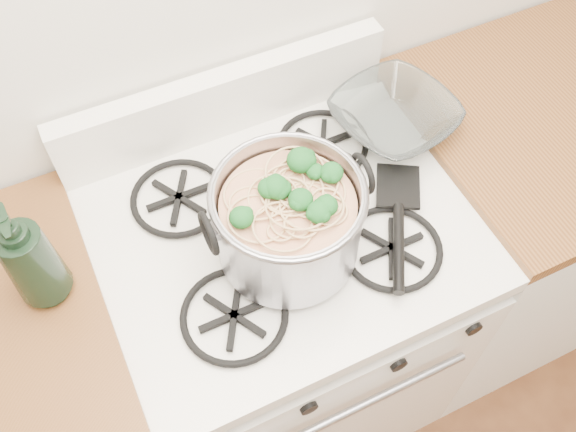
{
  "coord_description": "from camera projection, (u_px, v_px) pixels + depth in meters",
  "views": [
    {
      "loc": [
        -0.3,
        0.61,
        2.0
      ],
      "look_at": [
        -0.02,
        1.2,
        1.03
      ],
      "focal_mm": 40.0,
      "sensor_mm": 36.0,
      "label": 1
    }
  ],
  "objects": [
    {
      "name": "bottle",
      "position": [
        27.0,
        255.0,
        1.11
      ],
      "size": [
        0.11,
        0.11,
        0.26
      ],
      "primitive_type": "imported",
      "rotation": [
        0.0,
        0.0,
        0.06
      ],
      "color": "black",
      "rests_on": "counter_left"
    },
    {
      "name": "gas_range",
      "position": [
        284.0,
        322.0,
        1.7
      ],
      "size": [
        0.76,
        0.66,
        0.92
      ],
      "color": "white",
      "rests_on": "ground"
    },
    {
      "name": "stock_pot",
      "position": [
        288.0,
        222.0,
        1.19
      ],
      "size": [
        0.31,
        0.28,
        0.19
      ],
      "color": "#9998A1",
      "rests_on": "gas_range"
    },
    {
      "name": "spatula",
      "position": [
        398.0,
        184.0,
        1.33
      ],
      "size": [
        0.41,
        0.41,
        0.02
      ],
      "primitive_type": null,
      "rotation": [
        0.0,
        0.0,
        -0.54
      ],
      "color": "black",
      "rests_on": "gas_range"
    },
    {
      "name": "counter_left",
      "position": [
        97.0,
        399.0,
        1.56
      ],
      "size": [
        0.25,
        0.65,
        0.92
      ],
      "color": "silver",
      "rests_on": "ground"
    },
    {
      "name": "glass_bowl",
      "position": [
        393.0,
        122.0,
        1.43
      ],
      "size": [
        0.13,
        0.13,
        0.03
      ],
      "primitive_type": "imported",
      "rotation": [
        0.0,
        0.0,
        0.23
      ],
      "color": "white",
      "rests_on": "gas_range"
    },
    {
      "name": "counter_right",
      "position": [
        552.0,
        200.0,
        1.9
      ],
      "size": [
        1.0,
        0.65,
        0.92
      ],
      "color": "silver",
      "rests_on": "ground"
    }
  ]
}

